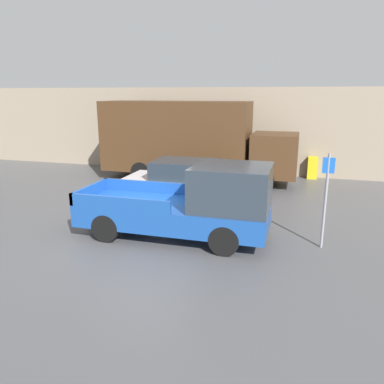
{
  "coord_description": "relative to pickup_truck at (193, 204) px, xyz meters",
  "views": [
    {
      "loc": [
        4.26,
        -9.36,
        3.98
      ],
      "look_at": [
        1.22,
        1.18,
        1.07
      ],
      "focal_mm": 35.0,
      "sensor_mm": 36.0,
      "label": 1
    }
  ],
  "objects": [
    {
      "name": "ground_plane",
      "position": [
        -1.53,
        -0.18,
        -0.99
      ],
      "size": [
        60.0,
        60.0,
        0.0
      ],
      "primitive_type": "plane",
      "color": "#4C4C4F"
    },
    {
      "name": "building_wall",
      "position": [
        -1.53,
        9.23,
        1.14
      ],
      "size": [
        28.0,
        0.15,
        4.26
      ],
      "color": "gray",
      "rests_on": "ground"
    },
    {
      "name": "pickup_truck",
      "position": [
        0.0,
        0.0,
        0.0
      ],
      "size": [
        5.33,
        2.03,
        2.14
      ],
      "color": "#194799",
      "rests_on": "ground"
    },
    {
      "name": "car",
      "position": [
        -1.28,
        3.27,
        -0.18
      ],
      "size": [
        4.24,
        1.96,
        1.61
      ],
      "color": "silver",
      "rests_on": "ground"
    },
    {
      "name": "delivery_truck",
      "position": [
        -2.18,
        7.06,
        0.92
      ],
      "size": [
        8.89,
        2.37,
        3.62
      ],
      "color": "#472D19",
      "rests_on": "ground"
    },
    {
      "name": "parking_sign",
      "position": [
        3.47,
        0.3,
        0.43
      ],
      "size": [
        0.3,
        0.07,
        2.52
      ],
      "color": "gray",
      "rests_on": "ground"
    },
    {
      "name": "newspaper_box",
      "position": [
        3.4,
        8.91,
        -0.47
      ],
      "size": [
        0.45,
        0.4,
        1.05
      ],
      "color": "gold",
      "rests_on": "ground"
    }
  ]
}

